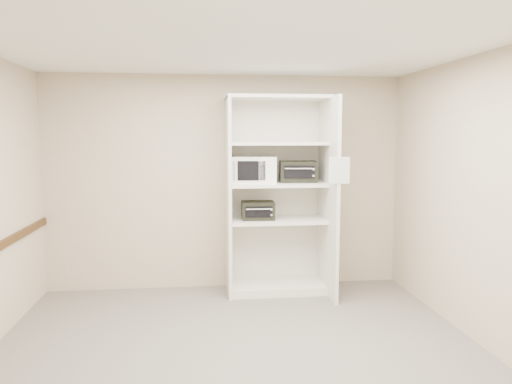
{
  "coord_description": "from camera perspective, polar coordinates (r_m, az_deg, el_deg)",
  "views": [
    {
      "loc": [
        -0.35,
        -4.33,
        1.94
      ],
      "look_at": [
        0.33,
        1.43,
        1.29
      ],
      "focal_mm": 35.0,
      "sensor_mm": 36.0,
      "label": 1
    }
  ],
  "objects": [
    {
      "name": "floor",
      "position": [
        4.76,
        -1.99,
        -17.66
      ],
      "size": [
        4.5,
        4.0,
        0.01
      ],
      "primitive_type": "cube",
      "color": "#655E56",
      "rests_on": "ground"
    },
    {
      "name": "paper_sign",
      "position": [
        5.64,
        9.5,
        2.46
      ],
      "size": [
        0.23,
        0.02,
        0.29
      ],
      "primitive_type": "cube",
      "rotation": [
        0.0,
        0.0,
        -0.05
      ],
      "color": "white",
      "rests_on": "shelving_unit"
    },
    {
      "name": "ceiling",
      "position": [
        4.41,
        -2.13,
        16.34
      ],
      "size": [
        4.5,
        4.0,
        0.01
      ],
      "primitive_type": "cube",
      "color": "white"
    },
    {
      "name": "microwave",
      "position": [
        6.11,
        -0.2,
        2.58
      ],
      "size": [
        0.58,
        0.46,
        0.32
      ],
      "primitive_type": "cube",
      "rotation": [
        0.0,
        0.0,
        -0.12
      ],
      "color": "white",
      "rests_on": "shelving_unit"
    },
    {
      "name": "wall_back",
      "position": [
        6.37,
        -3.51,
        1.1
      ],
      "size": [
        4.5,
        0.02,
        2.7
      ],
      "primitive_type": "cube",
      "color": "beige",
      "rests_on": "ground"
    },
    {
      "name": "shelving_unit",
      "position": [
        6.17,
        2.85,
        -1.12
      ],
      "size": [
        1.24,
        0.92,
        2.42
      ],
      "color": "silver",
      "rests_on": "floor"
    },
    {
      "name": "toaster_oven_upper",
      "position": [
        6.22,
        4.83,
        2.35
      ],
      "size": [
        0.49,
        0.39,
        0.26
      ],
      "primitive_type": "cube",
      "rotation": [
        0.0,
        0.0,
        -0.12
      ],
      "color": "black",
      "rests_on": "shelving_unit"
    },
    {
      "name": "toaster_oven_lower",
      "position": [
        6.13,
        0.22,
        -2.12
      ],
      "size": [
        0.4,
        0.31,
        0.22
      ],
      "primitive_type": "cube",
      "rotation": [
        0.0,
        0.0,
        -0.04
      ],
      "color": "black",
      "rests_on": "shelving_unit"
    },
    {
      "name": "wall_right",
      "position": [
        5.08,
        24.13,
        -0.81
      ],
      "size": [
        0.02,
        4.0,
        2.7
      ],
      "primitive_type": "cube",
      "color": "beige",
      "rests_on": "ground"
    },
    {
      "name": "wall_front",
      "position": [
        2.43,
        1.78,
        -7.7
      ],
      "size": [
        4.5,
        0.02,
        2.7
      ],
      "primitive_type": "cube",
      "color": "beige",
      "rests_on": "ground"
    }
  ]
}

